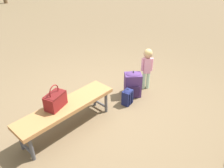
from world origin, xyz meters
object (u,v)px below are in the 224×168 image
Objects in this scene: child_standing at (147,63)px; backpack_large at (133,83)px; backpack_small at (127,96)px; handbag at (55,100)px; park_bench at (67,108)px.

backpack_large is at bearing 172.19° from child_standing.
child_standing is at bearing 4.18° from backpack_small.
handbag is at bearing 170.45° from child_standing.
backpack_small is at bearing -15.17° from park_bench.
park_bench is at bearing -29.30° from handbag.
handbag is 1.94m from child_standing.
handbag reaches higher than park_bench.
backpack_small is at bearing -16.69° from handbag.
backpack_small is (1.24, -0.37, -0.42)m from handbag.
handbag is at bearing 163.31° from backpack_small.
handbag is (-0.12, 0.07, 0.18)m from park_bench.
child_standing is 0.79m from backpack_small.
child_standing reaches higher than handbag.
park_bench is 3.09× the size of backpack_large.
child_standing is at bearing -8.04° from park_bench.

